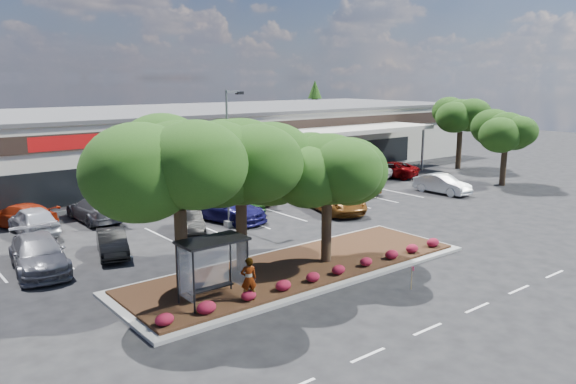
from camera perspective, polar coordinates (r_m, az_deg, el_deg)
ground at (r=26.13m, az=10.24°, el=-9.23°), size 160.00×160.00×0.00m
retail_store at (r=53.56m, az=-17.99°, el=4.48°), size 80.40×25.20×6.25m
landscape_island at (r=27.46m, az=1.11°, el=-7.73°), size 18.00×6.00×0.26m
lane_markings at (r=33.45m, az=-3.47°, el=-4.43°), size 33.12×20.06×0.01m
shrub_row at (r=25.84m, az=4.12°, el=-8.11°), size 17.00×0.80×0.50m
bus_shelter at (r=22.95m, az=-7.85°, el=-6.01°), size 2.75×1.55×2.59m
island_tree_west at (r=23.54m, az=-10.96°, el=-0.88°), size 7.20×7.20×7.89m
island_tree_mid at (r=25.93m, az=-4.81°, el=-0.22°), size 6.60×6.60×7.32m
island_tree_east at (r=27.28m, az=3.97°, el=-0.49°), size 5.80×5.80×6.50m
tree_east_near at (r=51.91m, az=21.16°, el=4.18°), size 5.60×5.60×6.51m
tree_east_far at (r=60.32m, az=17.07°, el=5.89°), size 6.40×6.40×7.62m
conifer_north_east at (r=79.87m, az=2.72°, el=8.12°), size 3.96×3.96×9.00m
person_waiting at (r=23.09m, az=-4.01°, el=-8.80°), size 0.77×0.64×1.81m
light_pole at (r=34.72m, az=-5.95°, el=2.42°), size 1.43×0.67×8.50m
survey_stake at (r=25.54m, az=12.48°, el=-8.22°), size 0.08×0.14×1.04m
car_1 at (r=29.82m, az=-24.01°, el=-5.76°), size 3.05×6.00×1.67m
car_2 at (r=30.99m, az=-17.43°, el=-4.96°), size 2.53×4.31×1.34m
car_3 at (r=34.40m, az=-9.96°, el=-2.97°), size 2.86×4.37×1.36m
car_4 at (r=36.92m, az=-6.33°, el=-1.59°), size 3.87×6.33×1.72m
car_5 at (r=39.47m, az=-4.17°, el=-0.90°), size 2.95×4.55×1.44m
car_6 at (r=39.26m, az=4.76°, el=-0.83°), size 4.26×6.40×1.63m
car_7 at (r=45.84m, az=6.58°, el=0.97°), size 2.50×5.19×1.71m
car_8 at (r=46.98m, az=15.39°, el=0.79°), size 1.76×4.76×1.55m
car_9 at (r=38.79m, az=-25.53°, el=-2.17°), size 4.02×5.65×1.52m
car_10 at (r=36.77m, az=-24.49°, el=-2.63°), size 2.15×5.07×1.71m
car_11 at (r=38.67m, az=-19.03°, el=-1.63°), size 2.41×5.62×1.61m
car_12 at (r=40.40m, az=-8.07°, el=-0.67°), size 2.23×4.64×1.47m
car_13 at (r=42.38m, az=-3.64°, el=0.11°), size 4.22×6.13×1.65m
car_14 at (r=47.34m, az=1.28°, el=1.17°), size 2.94×4.40×1.37m
car_15 at (r=50.79m, az=2.26°, el=2.04°), size 3.27×6.24×1.67m
car_16 at (r=52.61m, az=7.67°, el=2.15°), size 3.76×5.67×1.45m
car_17 at (r=53.81m, az=10.30°, el=2.29°), size 3.95×5.78×1.47m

